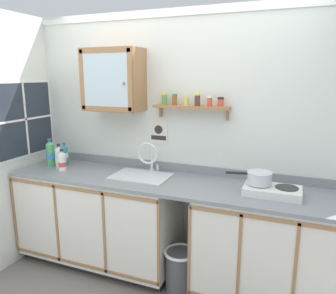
% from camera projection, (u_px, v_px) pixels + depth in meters
% --- Properties ---
extents(back_wall, '(3.64, 0.07, 2.45)m').
position_uv_depth(back_wall, '(179.00, 142.00, 3.13)').
color(back_wall, silver).
rests_on(back_wall, ground).
extents(lower_cabinet_run, '(1.59, 0.65, 0.91)m').
position_uv_depth(lower_cabinet_run, '(100.00, 218.00, 3.24)').
color(lower_cabinet_run, black).
rests_on(lower_cabinet_run, ground).
extents(lower_cabinet_run_right, '(1.20, 0.65, 0.91)m').
position_uv_depth(lower_cabinet_run_right, '(269.00, 250.00, 2.66)').
color(lower_cabinet_run_right, black).
rests_on(lower_cabinet_run_right, ground).
extents(countertop, '(3.00, 0.67, 0.03)m').
position_uv_depth(countertop, '(166.00, 182.00, 2.88)').
color(countertop, gray).
rests_on(countertop, lower_cabinet_run).
extents(backsplash, '(3.00, 0.02, 0.08)m').
position_uv_depth(backsplash, '(178.00, 167.00, 3.15)').
color(backsplash, gray).
rests_on(backsplash, countertop).
extents(sink, '(0.53, 0.41, 0.43)m').
position_uv_depth(sink, '(142.00, 178.00, 3.01)').
color(sink, silver).
rests_on(sink, countertop).
extents(hot_plate_stove, '(0.44, 0.26, 0.07)m').
position_uv_depth(hot_plate_stove, '(272.00, 191.00, 2.53)').
color(hot_plate_stove, silver).
rests_on(hot_plate_stove, countertop).
extents(saucepan, '(0.36, 0.20, 0.10)m').
position_uv_depth(saucepan, '(259.00, 177.00, 2.57)').
color(saucepan, silver).
rests_on(saucepan, hot_plate_stove).
extents(bottle_soda_green_0, '(0.09, 0.09, 0.28)m').
position_uv_depth(bottle_soda_green_0, '(50.00, 154.00, 3.34)').
color(bottle_soda_green_0, '#4CB266').
rests_on(bottle_soda_green_0, countertop).
extents(bottle_detergent_teal_1, '(0.07, 0.07, 0.24)m').
position_uv_depth(bottle_detergent_teal_1, '(65.00, 155.00, 3.37)').
color(bottle_detergent_teal_1, teal).
rests_on(bottle_detergent_teal_1, countertop).
extents(bottle_water_clear_2, '(0.08, 0.08, 0.25)m').
position_uv_depth(bottle_water_clear_2, '(59.00, 158.00, 3.25)').
color(bottle_water_clear_2, silver).
rests_on(bottle_water_clear_2, countertop).
extents(bottle_opaque_white_3, '(0.08, 0.08, 0.22)m').
position_uv_depth(bottle_opaque_white_3, '(62.00, 161.00, 3.17)').
color(bottle_opaque_white_3, white).
rests_on(bottle_opaque_white_3, countertop).
extents(wall_cabinet, '(0.56, 0.32, 0.58)m').
position_uv_depth(wall_cabinet, '(113.00, 80.00, 3.06)').
color(wall_cabinet, '#996B42').
extents(spice_shelf, '(0.70, 0.14, 0.23)m').
position_uv_depth(spice_shelf, '(191.00, 105.00, 2.91)').
color(spice_shelf, '#996B42').
extents(warning_sign, '(0.18, 0.01, 0.23)m').
position_uv_depth(warning_sign, '(159.00, 133.00, 3.16)').
color(warning_sign, silver).
extents(window, '(0.03, 0.75, 0.76)m').
position_uv_depth(window, '(25.00, 119.00, 3.26)').
color(window, '#262D38').
extents(trash_bin, '(0.29, 0.29, 0.38)m').
position_uv_depth(trash_bin, '(180.00, 270.00, 2.83)').
color(trash_bin, '#4C4C51').
rests_on(trash_bin, ground).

